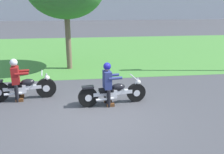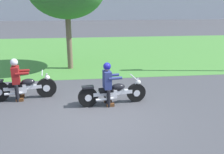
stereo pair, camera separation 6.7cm
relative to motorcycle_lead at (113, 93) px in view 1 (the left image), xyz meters
name	(u,v)px [view 1 (the left image)]	position (x,y,z in m)	size (l,w,h in m)	color
ground	(95,118)	(-0.63, -0.89, -0.38)	(120.00, 120.00, 0.00)	#424247
grass_verge	(87,51)	(-0.63, 8.66, -0.38)	(60.00, 12.00, 0.01)	#478438
motorcycle_lead	(113,93)	(0.00, 0.00, 0.00)	(2.21, 0.68, 0.87)	black
rider_lead	(108,81)	(-0.17, -0.02, 0.43)	(0.59, 0.51, 1.39)	black
motorcycle_follow	(23,88)	(-2.94, 0.75, 0.02)	(2.19, 0.68, 0.89)	black
rider_follow	(16,76)	(-3.11, 0.72, 0.44)	(0.59, 0.51, 1.42)	black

